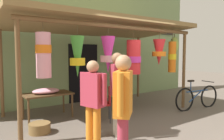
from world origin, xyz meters
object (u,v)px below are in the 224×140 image
(display_table, at_px, (48,96))
(passerby_at_right, at_px, (93,98))
(wicker_basket_by_table, at_px, (40,128))
(parked_bicycle, at_px, (197,98))
(folding_chair, at_px, (105,101))
(flower_heap_on_table, at_px, (47,91))
(vendor_in_orange, at_px, (117,87))
(shopper_by_bananas, at_px, (123,104))

(display_table, height_order, passerby_at_right, passerby_at_right)
(display_table, distance_m, wicker_basket_by_table, 1.16)
(display_table, distance_m, passerby_at_right, 2.29)
(wicker_basket_by_table, bearing_deg, parked_bicycle, -9.32)
(folding_chair, xyz_separation_m, wicker_basket_by_table, (-1.57, 0.13, -0.40))
(folding_chair, bearing_deg, passerby_at_right, -130.95)
(display_table, height_order, flower_heap_on_table, flower_heap_on_table)
(parked_bicycle, height_order, passerby_at_right, passerby_at_right)
(folding_chair, bearing_deg, vendor_in_orange, -109.89)
(folding_chair, height_order, vendor_in_orange, vendor_in_orange)
(folding_chair, bearing_deg, flower_heap_on_table, 136.73)
(vendor_in_orange, bearing_deg, wicker_basket_by_table, 138.18)
(vendor_in_orange, xyz_separation_m, passerby_at_right, (-0.69, -0.24, -0.09))
(folding_chair, height_order, wicker_basket_by_table, folding_chair)
(parked_bicycle, height_order, vendor_in_orange, vendor_in_orange)
(wicker_basket_by_table, bearing_deg, shopper_by_bananas, -76.87)
(folding_chair, height_order, shopper_by_bananas, shopper_by_bananas)
(wicker_basket_by_table, distance_m, passerby_at_right, 1.65)
(shopper_by_bananas, bearing_deg, display_table, 90.40)
(folding_chair, relative_size, shopper_by_bananas, 0.51)
(flower_heap_on_table, distance_m, wicker_basket_by_table, 1.19)
(wicker_basket_by_table, relative_size, vendor_in_orange, 0.26)
(folding_chair, xyz_separation_m, parked_bicycle, (2.92, -0.60, -0.16))
(shopper_by_bananas, bearing_deg, passerby_at_right, 88.74)
(vendor_in_orange, bearing_deg, folding_chair, 70.11)
(flower_heap_on_table, bearing_deg, display_table, 34.48)
(flower_heap_on_table, xyz_separation_m, wicker_basket_by_table, (-0.46, -0.91, -0.61))
(flower_heap_on_table, distance_m, vendor_in_orange, 2.17)
(parked_bicycle, distance_m, passerby_at_right, 4.05)
(flower_heap_on_table, bearing_deg, folding_chair, -43.27)
(wicker_basket_by_table, height_order, vendor_in_orange, vendor_in_orange)
(passerby_at_right, bearing_deg, parked_bicycle, 8.57)
(parked_bicycle, bearing_deg, display_table, 157.36)
(display_table, xyz_separation_m, wicker_basket_by_table, (-0.49, -0.93, -0.48))
(display_table, xyz_separation_m, shopper_by_bananas, (0.02, -3.13, 0.39))
(flower_heap_on_table, height_order, parked_bicycle, parked_bicycle)
(display_table, relative_size, parked_bicycle, 0.69)
(display_table, distance_m, parked_bicycle, 4.35)
(display_table, xyz_separation_m, folding_chair, (1.08, -1.07, -0.08))
(wicker_basket_by_table, xyz_separation_m, parked_bicycle, (4.50, -0.74, 0.24))
(vendor_in_orange, bearing_deg, passerby_at_right, -161.00)
(display_table, bearing_deg, passerby_at_right, -88.98)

